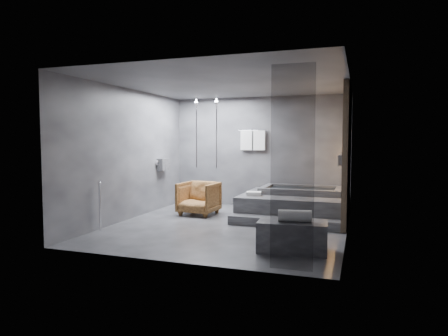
% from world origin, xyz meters
% --- Properties ---
extents(room, '(5.00, 5.04, 2.82)m').
position_xyz_m(room, '(0.40, 0.24, 1.73)').
color(room, '#2B2B2D').
rests_on(room, ground).
extents(tub_deck, '(2.20, 2.00, 0.50)m').
position_xyz_m(tub_deck, '(1.05, 1.45, 0.25)').
color(tub_deck, '#303032').
rests_on(tub_deck, ground).
extents(tub_step, '(2.20, 0.36, 0.18)m').
position_xyz_m(tub_step, '(1.05, 0.27, 0.09)').
color(tub_step, '#303032').
rests_on(tub_step, ground).
extents(concrete_bench, '(1.08, 0.65, 0.47)m').
position_xyz_m(concrete_bench, '(1.50, -1.41, 0.23)').
color(concrete_bench, '#2D2D2F').
rests_on(concrete_bench, ground).
extents(driftwood_chair, '(0.86, 0.88, 0.75)m').
position_xyz_m(driftwood_chair, '(-1.03, 0.94, 0.38)').
color(driftwood_chair, '#4B2B12').
rests_on(driftwood_chair, ground).
extents(rolled_towel, '(0.53, 0.27, 0.18)m').
position_xyz_m(rolled_towel, '(1.53, -1.45, 0.56)').
color(rolled_towel, white).
rests_on(rolled_towel, concrete_bench).
extents(deck_towel, '(0.36, 0.29, 0.08)m').
position_xyz_m(deck_towel, '(0.28, 0.92, 0.54)').
color(deck_towel, white).
rests_on(deck_towel, tub_deck).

